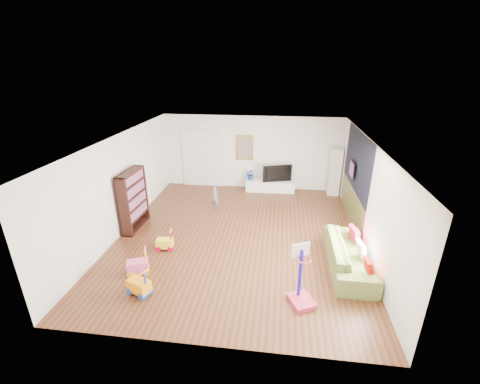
# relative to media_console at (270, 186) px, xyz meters

# --- Properties ---
(floor) EXTENTS (6.50, 7.50, 0.00)m
(floor) POSITION_rel_media_console_xyz_m (-0.73, -3.42, -0.21)
(floor) COLOR brown
(floor) RESTS_ON ground
(ceiling) EXTENTS (6.50, 7.50, 0.00)m
(ceiling) POSITION_rel_media_console_xyz_m (-0.73, -3.42, 2.49)
(ceiling) COLOR white
(ceiling) RESTS_ON ground
(wall_back) EXTENTS (6.50, 0.00, 2.70)m
(wall_back) POSITION_rel_media_console_xyz_m (-0.73, 0.33, 1.14)
(wall_back) COLOR white
(wall_back) RESTS_ON ground
(wall_front) EXTENTS (6.50, 0.00, 2.70)m
(wall_front) POSITION_rel_media_console_xyz_m (-0.73, -7.17, 1.14)
(wall_front) COLOR silver
(wall_front) RESTS_ON ground
(wall_left) EXTENTS (0.00, 7.50, 2.70)m
(wall_left) POSITION_rel_media_console_xyz_m (-3.98, -3.42, 1.14)
(wall_left) COLOR white
(wall_left) RESTS_ON ground
(wall_right) EXTENTS (0.00, 7.50, 2.70)m
(wall_right) POSITION_rel_media_console_xyz_m (2.52, -3.42, 1.14)
(wall_right) COLOR white
(wall_right) RESTS_ON ground
(navy_accent) EXTENTS (0.01, 3.20, 1.70)m
(navy_accent) POSITION_rel_media_console_xyz_m (2.50, -2.02, 1.64)
(navy_accent) COLOR black
(navy_accent) RESTS_ON wall_right
(olive_wainscot) EXTENTS (0.01, 3.20, 1.00)m
(olive_wainscot) POSITION_rel_media_console_xyz_m (2.50, -2.02, 0.29)
(olive_wainscot) COLOR brown
(olive_wainscot) RESTS_ON wall_right
(doorway) EXTENTS (1.45, 0.06, 2.10)m
(doorway) POSITION_rel_media_console_xyz_m (-2.63, 0.29, 0.84)
(doorway) COLOR white
(doorway) RESTS_ON ground
(painting_back) EXTENTS (0.62, 0.06, 0.92)m
(painting_back) POSITION_rel_media_console_xyz_m (-0.98, 0.29, 1.34)
(painting_back) COLOR gold
(painting_back) RESTS_ON wall_back
(artwork_right) EXTENTS (0.04, 0.56, 0.46)m
(artwork_right) POSITION_rel_media_console_xyz_m (2.44, -1.82, 1.34)
(artwork_right) COLOR #7F3F8C
(artwork_right) RESTS_ON wall_right
(media_console) EXTENTS (1.78, 0.48, 0.41)m
(media_console) POSITION_rel_media_console_xyz_m (0.00, 0.00, 0.00)
(media_console) COLOR white
(media_console) RESTS_ON ground
(tall_cabinet) EXTENTS (0.41, 0.41, 1.70)m
(tall_cabinet) POSITION_rel_media_console_xyz_m (2.26, 0.00, 0.64)
(tall_cabinet) COLOR white
(tall_cabinet) RESTS_ON ground
(bookshelf) EXTENTS (0.35, 1.19, 1.72)m
(bookshelf) POSITION_rel_media_console_xyz_m (-3.73, -3.30, 0.65)
(bookshelf) COLOR black
(bookshelf) RESTS_ON ground
(sofa) EXTENTS (0.90, 2.29, 0.67)m
(sofa) POSITION_rel_media_console_xyz_m (2.02, -4.55, 0.13)
(sofa) COLOR olive
(sofa) RESTS_ON ground
(basketball_hoop) EXTENTS (0.62, 0.67, 1.28)m
(basketball_hoop) POSITION_rel_media_console_xyz_m (0.88, -5.90, 0.43)
(basketball_hoop) COLOR #C82E50
(basketball_hoop) RESTS_ON ground
(ride_on_yellow) EXTENTS (0.44, 0.30, 0.55)m
(ride_on_yellow) POSITION_rel_media_console_xyz_m (-2.51, -4.34, 0.07)
(ride_on_yellow) COLOR #FFF429
(ride_on_yellow) RESTS_ON ground
(ride_on_orange) EXTENTS (0.55, 0.45, 0.63)m
(ride_on_orange) POSITION_rel_media_console_xyz_m (-2.45, -6.05, 0.11)
(ride_on_orange) COLOR orange
(ride_on_orange) RESTS_ON ground
(ride_on_pink) EXTENTS (0.53, 0.44, 0.61)m
(ride_on_pink) POSITION_rel_media_console_xyz_m (-2.77, -5.39, 0.10)
(ride_on_pink) COLOR pink
(ride_on_pink) RESTS_ON ground
(child) EXTENTS (0.29, 0.20, 0.74)m
(child) POSITION_rel_media_console_xyz_m (-1.74, -1.70, 0.16)
(child) COLOR slate
(child) RESTS_ON ground
(tv) EXTENTS (1.06, 0.45, 0.62)m
(tv) POSITION_rel_media_console_xyz_m (0.22, 0.04, 0.52)
(tv) COLOR black
(tv) RESTS_ON media_console
(vase_plant) EXTENTS (0.41, 0.37, 0.42)m
(vase_plant) POSITION_rel_media_console_xyz_m (-0.73, 0.03, 0.42)
(vase_plant) COLOR navy
(vase_plant) RESTS_ON media_console
(pillow_left) EXTENTS (0.13, 0.35, 0.34)m
(pillow_left) POSITION_rel_media_console_xyz_m (2.25, -5.23, 0.32)
(pillow_left) COLOR #AD1206
(pillow_left) RESTS_ON sofa
(pillow_center) EXTENTS (0.16, 0.40, 0.39)m
(pillow_center) POSITION_rel_media_console_xyz_m (2.25, -4.58, 0.32)
(pillow_center) COLOR white
(pillow_center) RESTS_ON sofa
(pillow_right) EXTENTS (0.19, 0.41, 0.39)m
(pillow_right) POSITION_rel_media_console_xyz_m (2.23, -3.87, 0.32)
(pillow_right) COLOR #C20D3B
(pillow_right) RESTS_ON sofa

